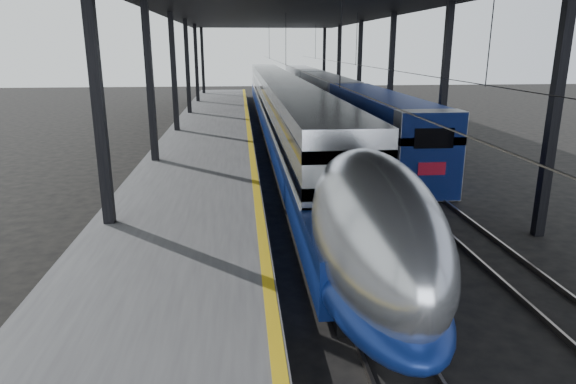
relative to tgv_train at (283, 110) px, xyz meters
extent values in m
plane|color=black|center=(-2.00, -27.55, -2.04)|extent=(160.00, 160.00, 0.00)
cube|color=#4C4C4F|center=(-5.50, -7.55, -1.54)|extent=(6.00, 80.00, 1.00)
cube|color=gold|center=(-2.70, -7.55, -1.04)|extent=(0.30, 80.00, 0.01)
cube|color=slate|center=(-0.72, -7.55, -1.96)|extent=(0.08, 80.00, 0.16)
cube|color=slate|center=(0.72, -7.55, -1.96)|extent=(0.08, 80.00, 0.16)
cube|color=slate|center=(4.28, -7.55, -1.96)|extent=(0.08, 80.00, 0.16)
cube|color=slate|center=(5.72, -7.55, -1.96)|extent=(0.08, 80.00, 0.16)
cube|color=black|center=(-7.80, -22.55, 2.46)|extent=(0.35, 0.35, 9.00)
cube|color=black|center=(7.60, -22.55, 2.46)|extent=(0.35, 0.35, 9.00)
cube|color=black|center=(-7.80, -12.55, 2.46)|extent=(0.35, 0.35, 9.00)
cube|color=black|center=(7.60, -12.55, 2.46)|extent=(0.35, 0.35, 9.00)
cube|color=black|center=(-7.80, -2.55, 2.46)|extent=(0.35, 0.35, 9.00)
cube|color=black|center=(7.60, -2.55, 2.46)|extent=(0.35, 0.35, 9.00)
cube|color=black|center=(-7.80, 7.45, 2.46)|extent=(0.35, 0.35, 9.00)
cube|color=black|center=(7.60, 7.45, 2.46)|extent=(0.35, 0.35, 9.00)
cube|color=black|center=(-7.80, 17.45, 2.46)|extent=(0.35, 0.35, 9.00)
cube|color=black|center=(7.60, 17.45, 2.46)|extent=(0.35, 0.35, 9.00)
cube|color=black|center=(-7.80, 27.45, 2.46)|extent=(0.35, 0.35, 9.00)
cube|color=black|center=(7.60, 27.45, 2.46)|extent=(0.35, 0.35, 9.00)
cube|color=black|center=(-0.10, -7.55, 7.21)|extent=(18.00, 75.00, 0.45)
cylinder|color=slate|center=(0.00, -7.55, 3.46)|extent=(0.03, 74.00, 0.03)
cylinder|color=slate|center=(5.00, -7.55, 3.46)|extent=(0.03, 74.00, 0.03)
cube|color=#ABAEB3|center=(0.00, 4.02, 0.29)|extent=(2.94, 57.00, 4.06)
cube|color=navy|center=(0.00, 2.52, -0.98)|extent=(3.03, 62.00, 1.57)
cube|color=silver|center=(0.00, 4.02, -0.16)|extent=(3.05, 57.00, 0.10)
cube|color=black|center=(0.00, 4.02, 1.46)|extent=(2.99, 57.00, 0.43)
cube|color=black|center=(0.00, 4.02, 0.29)|extent=(2.99, 57.00, 0.43)
ellipsoid|color=#ABAEB3|center=(0.00, -27.48, 0.14)|extent=(2.94, 8.40, 4.06)
ellipsoid|color=navy|center=(0.00, -27.48, -1.03)|extent=(3.03, 8.40, 1.73)
ellipsoid|color=black|center=(0.00, -30.08, 0.95)|extent=(1.52, 2.20, 0.91)
cube|color=black|center=(0.00, -27.48, -1.84)|extent=(2.23, 2.60, 0.40)
cube|color=black|center=(0.00, -5.48, -1.84)|extent=(2.23, 2.60, 0.40)
cube|color=navy|center=(5.00, -9.34, 0.03)|extent=(2.90, 18.00, 3.93)
cube|color=#94969C|center=(5.00, -17.74, 0.03)|extent=(2.95, 1.20, 3.98)
cube|color=black|center=(5.00, -18.36, 0.91)|extent=(1.76, 0.06, 0.88)
cube|color=maroon|center=(5.00, -18.36, -0.44)|extent=(1.24, 0.06, 0.57)
cube|color=#94969C|center=(5.00, 9.66, 0.03)|extent=(2.90, 18.00, 3.93)
cube|color=#94969C|center=(5.00, 28.66, 0.03)|extent=(2.90, 18.00, 3.93)
cube|color=black|center=(5.00, -15.34, -1.86)|extent=(2.28, 2.40, 0.36)
cube|color=black|center=(5.00, 6.66, -1.86)|extent=(2.28, 2.40, 0.36)
camera|label=1|loc=(-3.30, -39.53, 4.73)|focal=32.00mm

